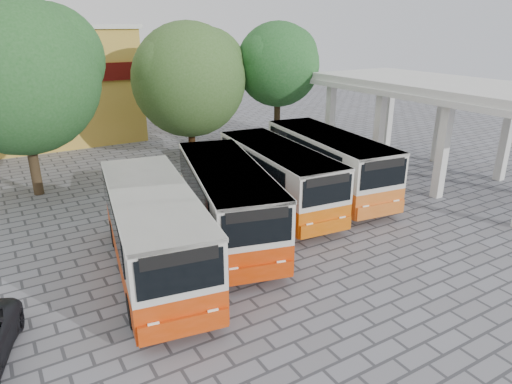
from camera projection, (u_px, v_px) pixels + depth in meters
ground at (342, 247)px, 18.15m from camera, size 90.00×90.00×0.00m
terminal_shelter at (448, 91)px, 24.71m from camera, size 6.80×15.80×5.40m
bus_far_left at (154, 227)px, 15.60m from camera, size 3.97×8.95×3.10m
bus_centre_left at (227, 197)px, 18.31m from camera, size 4.65×9.06×3.09m
bus_centre_right at (278, 174)px, 21.38m from camera, size 3.33×8.51×2.99m
bus_far_right at (328, 160)px, 23.17m from camera, size 3.71×8.98×3.14m
tree_left at (20, 71)px, 21.70m from camera, size 7.94×7.56×9.76m
tree_middle at (190, 76)px, 29.05m from camera, size 7.59×7.23×8.57m
tree_right at (279, 62)px, 30.61m from camera, size 5.87×5.59×8.55m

